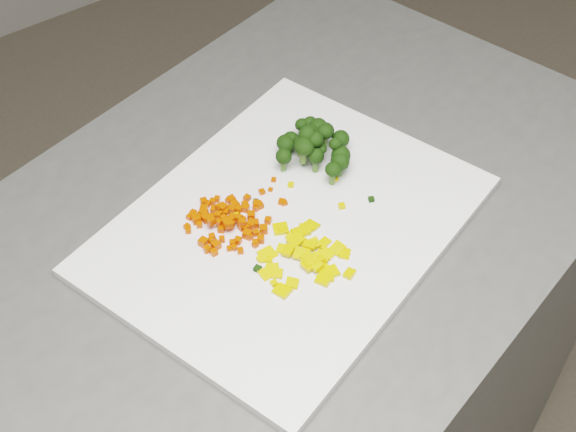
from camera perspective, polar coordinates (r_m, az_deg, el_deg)
counter_block at (r=1.37m, az=0.47°, el=-11.91°), size 1.02×0.82×0.90m
cutting_board at (r=0.97m, az=0.00°, el=-0.63°), size 0.52×0.46×0.01m
carrot_pile at (r=0.96m, az=-4.37°, el=-0.16°), size 0.10×0.10×0.03m
pepper_pile at (r=0.92m, az=1.17°, el=-2.70°), size 0.11×0.11×0.02m
broccoli_pile at (r=1.02m, az=1.93°, el=4.95°), size 0.12×0.12×0.06m
carrot_cube_0 at (r=0.97m, az=-6.67°, el=-0.20°), size 0.01×0.01×0.01m
carrot_cube_1 at (r=0.96m, az=-2.35°, el=-0.56°), size 0.01×0.01×0.01m
carrot_cube_2 at (r=0.98m, az=-2.21°, el=0.80°), size 0.01×0.01×0.01m
carrot_cube_3 at (r=0.98m, az=-6.04°, el=0.19°), size 0.01×0.01×0.01m
carrot_cube_4 at (r=0.96m, az=-4.04°, el=-0.63°), size 0.01×0.01×0.01m
carrot_cube_5 at (r=0.96m, az=-5.53°, el=-0.35°), size 0.01×0.01×0.01m
carrot_cube_6 at (r=0.98m, az=-3.05°, el=0.56°), size 0.01×0.01×0.01m
carrot_cube_7 at (r=0.96m, az=-4.57°, el=-0.16°), size 0.01×0.01×0.01m
carrot_cube_8 at (r=0.98m, az=-4.19°, el=0.46°), size 0.01×0.01×0.01m
carrot_cube_9 at (r=0.98m, az=-5.99°, el=0.48°), size 0.01×0.01×0.01m
carrot_cube_10 at (r=0.95m, az=-4.35°, el=-0.53°), size 0.01×0.01×0.01m
carrot_cube_11 at (r=0.96m, az=-3.95°, el=-0.13°), size 0.01×0.01×0.01m
carrot_cube_12 at (r=0.98m, az=-2.00°, el=0.76°), size 0.01×0.01×0.01m
carrot_cube_13 at (r=0.96m, az=-5.52°, el=-0.13°), size 0.01×0.01×0.01m
carrot_cube_14 at (r=0.99m, az=-3.85°, el=0.87°), size 0.01×0.01×0.01m
carrot_cube_15 at (r=0.96m, az=-2.60°, el=-0.59°), size 0.01×0.01×0.01m
carrot_cube_16 at (r=0.96m, az=-4.34°, el=-0.54°), size 0.01×0.01×0.01m
carrot_cube_17 at (r=0.94m, az=-3.97°, el=-1.93°), size 0.01×0.01×0.01m
carrot_cube_18 at (r=0.96m, az=-4.98°, el=0.08°), size 0.01×0.01×0.01m
carrot_cube_19 at (r=0.97m, az=-6.38°, el=-0.12°), size 0.01×0.01×0.01m
carrot_cube_20 at (r=0.96m, az=-1.43°, el=-0.31°), size 0.01×0.01×0.01m
carrot_cube_21 at (r=0.97m, az=-4.67°, el=0.59°), size 0.01×0.01×0.01m
carrot_cube_22 at (r=0.94m, az=-2.34°, el=-1.93°), size 0.01×0.01×0.01m
carrot_cube_23 at (r=0.94m, az=-5.76°, el=-2.34°), size 0.01×0.01×0.01m
carrot_cube_24 at (r=0.94m, az=-5.15°, el=-2.09°), size 0.01×0.01×0.01m
carrot_cube_25 at (r=0.97m, az=-4.70°, el=0.50°), size 0.01×0.01×0.01m
carrot_cube_26 at (r=0.96m, az=-4.76°, el=-0.93°), size 0.01×0.01×0.01m
carrot_cube_27 at (r=0.96m, az=-4.94°, el=-0.43°), size 0.01×0.01×0.01m
carrot_cube_28 at (r=0.98m, az=-4.11°, el=0.46°), size 0.01×0.01×0.01m
carrot_cube_29 at (r=0.98m, az=-3.79°, el=0.78°), size 0.01×0.01×0.01m
carrot_cube_30 at (r=0.97m, az=-3.32°, el=-0.28°), size 0.01×0.01×0.01m
carrot_cube_31 at (r=0.95m, az=-2.91°, el=-1.32°), size 0.01×0.01×0.01m
carrot_cube_32 at (r=0.96m, az=-5.09°, el=0.03°), size 0.01×0.01×0.01m
carrot_cube_33 at (r=0.95m, az=-4.72°, el=-1.65°), size 0.01×0.01×0.01m
carrot_cube_34 at (r=0.95m, az=-4.01°, el=-0.57°), size 0.01×0.01×0.01m
carrot_cube_35 at (r=0.99m, az=-5.06°, el=1.21°), size 0.01×0.01×0.01m
carrot_cube_36 at (r=0.99m, az=-4.05°, el=1.19°), size 0.01×0.01×0.01m
carrot_cube_37 at (r=0.96m, az=-4.09°, el=-0.24°), size 0.01×0.01×0.01m
carrot_cube_38 at (r=0.99m, az=-2.92°, el=1.29°), size 0.01×0.01×0.01m
carrot_cube_39 at (r=0.97m, az=-5.88°, el=-0.14°), size 0.01×0.01×0.01m
carrot_cube_40 at (r=0.94m, az=-3.41°, el=-2.48°), size 0.01×0.01×0.01m
carrot_cube_41 at (r=0.98m, az=-2.28°, el=0.58°), size 0.01×0.01×0.01m
carrot_cube_42 at (r=0.96m, az=-3.55°, el=-0.14°), size 0.01×0.01×0.01m
carrot_cube_43 at (r=0.99m, az=-6.01°, el=1.03°), size 0.01×0.01×0.01m
carrot_cube_44 at (r=0.97m, az=-2.62°, el=0.04°), size 0.01×0.01×0.01m
carrot_cube_45 at (r=0.95m, az=-5.43°, el=-1.49°), size 0.01×0.01×0.01m
carrot_cube_46 at (r=0.97m, az=-6.51°, el=-0.24°), size 0.01×0.01×0.01m
carrot_cube_47 at (r=0.98m, az=-6.74°, el=0.11°), size 0.01×0.01×0.01m
carrot_cube_48 at (r=0.99m, az=-4.24°, el=1.13°), size 0.01×0.01×0.01m
carrot_cube_49 at (r=0.94m, az=-3.85°, el=-2.26°), size 0.01×0.01×0.01m
carrot_cube_50 at (r=0.94m, az=-3.58°, el=-1.76°), size 0.01×0.01×0.01m
carrot_cube_51 at (r=0.96m, az=-3.04°, el=-0.81°), size 0.01×0.01×0.01m
carrot_cube_52 at (r=0.96m, az=-4.94°, el=-0.03°), size 0.01×0.01×0.01m
carrot_cube_53 at (r=0.97m, az=-6.31°, el=-0.62°), size 0.01×0.01×0.01m
carrot_cube_54 at (r=0.95m, az=-5.52°, el=-0.34°), size 0.01×0.01×0.01m
carrot_cube_55 at (r=0.96m, az=-2.76°, el=-0.75°), size 0.01×0.01×0.01m
carrot_cube_56 at (r=0.98m, az=-7.01°, el=-0.06°), size 0.01×0.01×0.01m
carrot_cube_57 at (r=0.96m, az=-4.54°, el=-0.52°), size 0.01×0.01×0.01m
carrot_cube_58 at (r=0.98m, az=-5.27°, el=0.43°), size 0.01×0.01×0.01m
carrot_cube_59 at (r=0.99m, az=-5.71°, el=0.89°), size 0.01×0.01×0.01m
carrot_cube_60 at (r=0.98m, az=-3.08°, el=0.85°), size 0.01×0.01×0.01m
carrot_cube_61 at (r=0.98m, az=-6.75°, el=0.23°), size 0.01×0.01×0.01m
carrot_cube_62 at (r=0.94m, az=-1.95°, el=-1.67°), size 0.01×0.01×0.01m
carrot_cube_63 at (r=0.96m, az=-3.28°, el=-0.71°), size 0.01×0.01×0.01m
carrot_cube_64 at (r=0.95m, az=-1.74°, el=-0.95°), size 0.01×0.01×0.01m
carrot_cube_65 at (r=0.97m, az=-7.18°, el=-0.77°), size 0.01×0.01×0.01m
carrot_cube_66 at (r=0.99m, az=-3.90°, el=0.95°), size 0.01×0.01×0.01m
carrot_cube_67 at (r=0.95m, az=-5.53°, el=-1.73°), size 0.01×0.01×0.01m
carrot_cube_68 at (r=0.97m, az=-4.83°, el=0.56°), size 0.01×0.01×0.01m
carrot_cube_69 at (r=0.95m, az=-6.03°, el=-1.86°), size 0.01×0.01×0.01m
carrot_cube_70 at (r=0.95m, az=-3.27°, el=-0.45°), size 0.01×0.01×0.01m
carrot_cube_71 at (r=0.94m, az=-2.34°, el=-2.04°), size 0.01×0.01×0.01m
carrot_cube_72 at (r=0.98m, az=-3.55°, el=0.50°), size 0.01×0.01×0.01m
carrot_cube_73 at (r=0.96m, az=-7.11°, el=-1.03°), size 0.01×0.01×0.01m
carrot_cube_74 at (r=0.96m, az=-4.52°, el=-0.30°), size 0.01×0.01×0.01m
carrot_cube_75 at (r=0.94m, az=-5.29°, el=-2.59°), size 0.01×0.01×0.01m
carrot_cube_76 at (r=0.97m, az=-4.53°, el=0.27°), size 0.01×0.01×0.01m
carrot_cube_77 at (r=0.99m, az=-5.38°, el=1.02°), size 0.01×0.01×0.01m
carrot_cube_78 at (r=0.95m, az=-2.75°, el=-1.49°), size 0.01×0.01×0.01m
carrot_cube_79 at (r=0.95m, az=-2.30°, el=-1.21°), size 0.01×0.01×0.01m
carrot_cube_80 at (r=0.95m, az=-4.22°, el=-0.56°), size 0.01×0.01×0.01m
pepper_chunk_0 at (r=0.90m, az=-0.42°, el=-5.33°), size 0.02×0.02×0.01m
pepper_chunk_1 at (r=0.91m, az=2.65°, el=-4.44°), size 0.02×0.02×0.01m
pepper_chunk_2 at (r=0.91m, az=2.53°, el=-4.54°), size 0.02×0.02×0.01m
pepper_chunk_3 at (r=0.91m, az=-0.81°, el=-4.13°), size 0.02×0.02×0.01m
pepper_chunk_4 at (r=0.96m, az=1.69°, el=-0.63°), size 0.02×0.02×0.01m
pepper_chunk_5 at (r=0.95m, az=0.77°, el=-1.20°), size 0.02×0.02×0.01m
pepper_chunk_6 at (r=0.94m, az=1.57°, el=-2.04°), size 0.02×0.02×0.01m
pepper_chunk_7 at (r=0.96m, az=-0.53°, el=-0.90°), size 0.02×0.02×0.01m
pepper_chunk_8 at (r=0.93m, az=0.82°, el=-2.68°), size 0.02×0.02×0.01m
pepper_chunk_9 at (r=0.93m, az=1.11°, el=-2.69°), size 0.02×0.02×0.01m
pepper_chunk_10 at (r=0.91m, az=-1.49°, el=-4.10°), size 0.02×0.02×0.01m
pepper_chunk_11 at (r=0.90m, az=0.29°, el=-4.80°), size 0.02×0.02×0.01m
pepper_chunk_12 at (r=0.93m, az=0.02°, el=-2.45°), size 0.02×0.02×0.01m
pepper_chunk_13 at (r=0.94m, az=-0.33°, el=-2.38°), size 0.02×0.02×0.01m
pepper_chunk_14 at (r=0.94m, az=1.82°, el=-1.98°), size 0.02×0.02×0.01m
pepper_chunk_15 at (r=0.96m, az=1.24°, el=-0.91°), size 0.02×0.02×0.01m
pepper_chunk_16 at (r=0.96m, az=-0.47°, el=-0.85°), size 0.01×0.01×0.01m
pepper_chunk_17 at (r=0.92m, az=1.96°, el=-3.49°), size 0.02×0.02×0.01m
pepper_chunk_18 at (r=0.94m, az=4.06°, el=-2.67°), size 0.02×0.02×0.01m
pepper_chunk_19 at (r=0.93m, az=-1.63°, el=-2.96°), size 0.02×0.02×0.00m
pepper_chunk_20 at (r=0.92m, az=3.10°, el=-3.95°), size 0.01×0.01×0.01m
pepper_chunk_21 at (r=0.93m, az=2.32°, el=-2.94°), size 0.02×0.02×0.01m
pepper_chunk_22 at (r=0.92m, az=2.56°, el=-3.77°), size 0.02×0.02×0.01m
pepper_chunk_23 at (r=0.93m, az=-1.83°, el=-2.98°), size 0.01×0.01×0.01m
pepper_chunk_24 at (r=0.92m, az=4.40°, el=-4.09°), size 0.02×0.02×0.01m
pepper_chunk_25 at (r=0.94m, az=2.54°, el=-1.95°), size 0.02×0.01×0.01m
pepper_chunk_26 at (r=0.94m, az=3.52°, el=-2.32°), size 0.02×0.02×0.01m
pepper_chunk_27 at (r=0.93m, az=2.21°, el=-2.85°), size 0.02×0.01×0.01m
pepper_chunk_28 at (r=0.93m, az=-1.47°, el=-2.72°), size 0.02×0.02×0.01m
pepper_chunk_29 at (r=0.92m, az=1.50°, el=-3.45°), size 0.02×0.02×0.01m
pepper_chunk_30 at (r=0.92m, az=1.47°, el=-3.00°), size 0.02×0.02×0.01m
pepper_chunk_31 at (r=0.95m, az=0.24°, el=-1.46°), size 0.02×0.01×0.00m
pepper_chunk_32 at (r=0.92m, az=1.49°, el=-3.26°), size 0.02×0.02×0.01m
pepper_chunk_33 at (r=0.95m, az=0.49°, el=-1.72°), size 0.02×0.02×0.01m
pepper_chunk_34 at (r=0.92m, az=3.09°, el=-3.98°), size 0.02×0.02×0.01m
pepper_chunk_35 at (r=0.93m, az=2.80°, el=-2.70°), size 0.02×0.02×0.01m
pepper_chunk_36 at (r=0.92m, az=-1.12°, el=-3.71°), size 0.02×0.02×0.01m
pepper_chunk_37 at (r=0.94m, az=0.58°, el=-1.74°), size 0.02×0.02×0.01m
pepper_chunk_38 at (r=0.92m, az=2.17°, el=-3.11°), size 0.02×0.01×0.01m
broccoli_floret_0 at (r=1.03m, az=2.61°, el=5.76°), size 0.03×0.03×0.03m
broccoli_floret_1 at (r=1.04m, az=1.57°, el=5.68°), size 0.03×0.03×0.03m
broccoli_floret_2 at (r=1.03m, az=2.30°, el=4.45°), size 0.02×0.02×0.03m
broccoli_floret_3 at (r=1.04m, az=0.83°, el=4.97°), size 0.02×0.02×0.03m
broccoli_floret_4 at (r=1.07m, az=0.94°, el=6.19°), size 0.02×0.02×0.03m
broccoli_floret_5 at (r=1.05m, az=2.59°, el=5.71°), size 0.03×0.03×0.04m
broccoli_floret_6 at (r=1.04m, az=-0.21°, el=4.99°), size 0.03×0.03×0.03m
broccoli_floret_7 at (r=1.00m, az=3.18°, el=2.98°), size 0.03×0.03×0.03m
broccoli_floret_8 at (r=1.06m, az=2.12°, el=5.94°), size 0.03×0.03×0.04m
broccoli_floret_9 at (r=1.01m, az=1.09°, el=4.61°), size 0.03×0.03×0.04m
broccoli_floret_10 at (r=1.02m, az=3.71°, el=4.00°), size 0.04×0.04×0.03m
broccoli_floret_11 at (r=1.02m, az=1.90°, el=5.13°), size 0.03×0.03×0.03m
broccoli_floret_12 at (r=1.01m, az=3.66°, el=3.62°), size 0.03×0.03×0.03m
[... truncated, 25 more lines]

